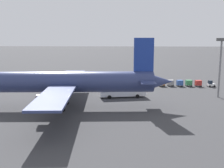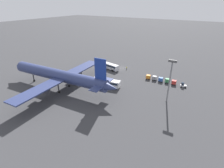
{
  "view_description": "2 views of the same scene",
  "coord_description": "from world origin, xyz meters",
  "px_view_note": "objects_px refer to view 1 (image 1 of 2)",
  "views": [
    {
      "loc": [
        -5.53,
        98.74,
        16.99
      ],
      "look_at": [
        -1.86,
        19.22,
        2.82
      ],
      "focal_mm": 45.0,
      "sensor_mm": 36.0,
      "label": 1
    },
    {
      "loc": [
        -43.03,
        80.93,
        33.74
      ],
      "look_at": [
        -8.3,
        24.51,
        2.19
      ],
      "focal_mm": 28.0,
      "sensor_mm": 36.0,
      "label": 2
    }
  ],
  "objects_px": {
    "shuttle_bus_near": "(93,79)",
    "cargo_cart_grey": "(171,83)",
    "shuttle_bus_far": "(123,90)",
    "cargo_cart_green": "(189,83)",
    "worker_person": "(118,80)",
    "cargo_cart_red": "(198,83)",
    "baggage_tug": "(211,84)",
    "cargo_cart_orange": "(162,83)",
    "cargo_cart_blue": "(180,83)",
    "airplane": "(58,82)"
  },
  "relations": [
    {
      "from": "baggage_tug",
      "to": "cargo_cart_red",
      "type": "bearing_deg",
      "value": -17.04
    },
    {
      "from": "worker_person",
      "to": "cargo_cart_grey",
      "type": "height_order",
      "value": "cargo_cart_grey"
    },
    {
      "from": "shuttle_bus_near",
      "to": "cargo_cart_red",
      "type": "height_order",
      "value": "shuttle_bus_near"
    },
    {
      "from": "airplane",
      "to": "shuttle_bus_near",
      "type": "bearing_deg",
      "value": -102.31
    },
    {
      "from": "shuttle_bus_far",
      "to": "worker_person",
      "type": "distance_m",
      "value": 23.24
    },
    {
      "from": "baggage_tug",
      "to": "worker_person",
      "type": "xyz_separation_m",
      "value": [
        30.62,
        -6.35,
        -0.07
      ]
    },
    {
      "from": "cargo_cart_blue",
      "to": "cargo_cart_grey",
      "type": "bearing_deg",
      "value": -3.52
    },
    {
      "from": "shuttle_bus_far",
      "to": "worker_person",
      "type": "relative_size",
      "value": 7.26
    },
    {
      "from": "shuttle_bus_far",
      "to": "cargo_cart_grey",
      "type": "relative_size",
      "value": 5.79
    },
    {
      "from": "shuttle_bus_near",
      "to": "cargo_cart_green",
      "type": "distance_m",
      "value": 32.0
    },
    {
      "from": "baggage_tug",
      "to": "cargo_cart_blue",
      "type": "distance_m",
      "value": 9.99
    },
    {
      "from": "baggage_tug",
      "to": "cargo_cart_green",
      "type": "distance_m",
      "value": 7.03
    },
    {
      "from": "airplane",
      "to": "shuttle_bus_near",
      "type": "relative_size",
      "value": 4.42
    },
    {
      "from": "shuttle_bus_near",
      "to": "cargo_cart_orange",
      "type": "distance_m",
      "value": 23.07
    },
    {
      "from": "cargo_cart_green",
      "to": "cargo_cart_blue",
      "type": "height_order",
      "value": "same"
    },
    {
      "from": "shuttle_bus_near",
      "to": "shuttle_bus_far",
      "type": "xyz_separation_m",
      "value": [
        -10.26,
        18.79,
        -0.02
      ]
    },
    {
      "from": "shuttle_bus_far",
      "to": "worker_person",
      "type": "height_order",
      "value": "shuttle_bus_far"
    },
    {
      "from": "cargo_cart_orange",
      "to": "cargo_cart_red",
      "type": "bearing_deg",
      "value": -179.71
    },
    {
      "from": "cargo_cart_green",
      "to": "airplane",
      "type": "bearing_deg",
      "value": 38.89
    },
    {
      "from": "airplane",
      "to": "cargo_cart_green",
      "type": "height_order",
      "value": "airplane"
    },
    {
      "from": "airplane",
      "to": "cargo_cart_green",
      "type": "xyz_separation_m",
      "value": [
        -36.56,
        -29.49,
        -4.89
      ]
    },
    {
      "from": "worker_person",
      "to": "cargo_cart_blue",
      "type": "xyz_separation_m",
      "value": [
        -20.64,
        5.95,
        0.32
      ]
    },
    {
      "from": "shuttle_bus_near",
      "to": "baggage_tug",
      "type": "height_order",
      "value": "shuttle_bus_near"
    },
    {
      "from": "baggage_tug",
      "to": "shuttle_bus_near",
      "type": "bearing_deg",
      "value": -15.34
    },
    {
      "from": "worker_person",
      "to": "cargo_cart_red",
      "type": "relative_size",
      "value": 0.8
    },
    {
      "from": "cargo_cart_orange",
      "to": "cargo_cart_green",
      "type": "bearing_deg",
      "value": -177.25
    },
    {
      "from": "cargo_cart_red",
      "to": "cargo_cart_blue",
      "type": "xyz_separation_m",
      "value": [
        5.98,
        -0.07,
        0.0
      ]
    },
    {
      "from": "shuttle_bus_near",
      "to": "cargo_cart_green",
      "type": "bearing_deg",
      "value": -170.07
    },
    {
      "from": "shuttle_bus_far",
      "to": "baggage_tug",
      "type": "bearing_deg",
      "value": -160.76
    },
    {
      "from": "cargo_cart_blue",
      "to": "cargo_cart_orange",
      "type": "height_order",
      "value": "same"
    },
    {
      "from": "airplane",
      "to": "cargo_cart_blue",
      "type": "xyz_separation_m",
      "value": [
        -33.57,
        -29.19,
        -4.89
      ]
    },
    {
      "from": "shuttle_bus_far",
      "to": "cargo_cart_grey",
      "type": "bearing_deg",
      "value": -143.24
    },
    {
      "from": "airplane",
      "to": "cargo_cart_blue",
      "type": "distance_m",
      "value": 44.76
    },
    {
      "from": "cargo_cart_red",
      "to": "cargo_cart_blue",
      "type": "bearing_deg",
      "value": -0.69
    },
    {
      "from": "cargo_cart_grey",
      "to": "cargo_cart_orange",
      "type": "xyz_separation_m",
      "value": [
        2.99,
        0.32,
        0.0
      ]
    },
    {
      "from": "shuttle_bus_near",
      "to": "shuttle_bus_far",
      "type": "height_order",
      "value": "shuttle_bus_near"
    },
    {
      "from": "cargo_cart_grey",
      "to": "cargo_cart_orange",
      "type": "distance_m",
      "value": 3.01
    },
    {
      "from": "shuttle_bus_near",
      "to": "baggage_tug",
      "type": "bearing_deg",
      "value": -170.67
    },
    {
      "from": "worker_person",
      "to": "cargo_cart_grey",
      "type": "xyz_separation_m",
      "value": [
        -17.65,
        5.77,
        0.32
      ]
    },
    {
      "from": "cargo_cart_red",
      "to": "cargo_cart_grey",
      "type": "relative_size",
      "value": 1.0
    },
    {
      "from": "worker_person",
      "to": "baggage_tug",
      "type": "bearing_deg",
      "value": 168.29
    },
    {
      "from": "cargo_cart_grey",
      "to": "cargo_cart_red",
      "type": "bearing_deg",
      "value": 178.37
    },
    {
      "from": "cargo_cart_red",
      "to": "airplane",
      "type": "bearing_deg",
      "value": 36.37
    },
    {
      "from": "cargo_cart_grey",
      "to": "shuttle_bus_near",
      "type": "bearing_deg",
      "value": -3.12
    },
    {
      "from": "worker_person",
      "to": "cargo_cart_red",
      "type": "height_order",
      "value": "cargo_cart_red"
    },
    {
      "from": "shuttle_bus_near",
      "to": "cargo_cart_grey",
      "type": "relative_size",
      "value": 5.59
    },
    {
      "from": "cargo_cart_grey",
      "to": "cargo_cart_orange",
      "type": "bearing_deg",
      "value": 6.04
    },
    {
      "from": "cargo_cart_green",
      "to": "worker_person",
      "type": "bearing_deg",
      "value": -13.46
    },
    {
      "from": "airplane",
      "to": "cargo_cart_grey",
      "type": "distance_m",
      "value": 42.69
    },
    {
      "from": "cargo_cart_grey",
      "to": "airplane",
      "type": "bearing_deg",
      "value": 43.85
    }
  ]
}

